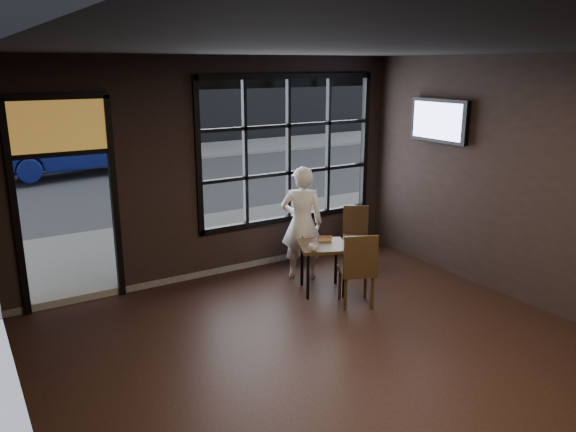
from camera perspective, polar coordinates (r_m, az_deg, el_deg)
floor at (r=5.94m, az=8.12°, el=-16.29°), size 6.00×7.00×0.02m
ceiling at (r=5.08m, az=9.53°, el=16.48°), size 6.00×7.00×0.02m
wall_left at (r=4.14m, az=-25.28°, el=-7.28°), size 0.04×7.00×3.20m
wall_right at (r=7.53m, az=26.56°, el=2.26°), size 0.04×7.00×3.20m
window_frame at (r=8.72m, az=0.03°, el=6.77°), size 3.06×0.12×2.28m
stained_transom at (r=7.49m, az=-22.31°, el=8.50°), size 1.20×0.06×0.70m
street_asphalt at (r=28.22m, az=-24.74°, el=7.54°), size 60.00×41.00×0.04m
cafe_table at (r=7.83m, az=3.52°, el=-5.27°), size 0.84×0.84×0.69m
chair_near at (r=7.39m, az=6.96°, el=-5.30°), size 0.58×0.58×1.01m
chair_window at (r=8.85m, az=6.90°, el=-2.11°), size 0.56×0.56×0.92m
man at (r=8.18m, az=1.41°, el=-0.70°), size 0.73×0.66×1.68m
hotdog at (r=7.86m, az=3.80°, el=-2.32°), size 0.21×0.17×0.06m
cup at (r=7.43m, az=2.59°, el=-3.22°), size 0.16×0.16×0.10m
tv at (r=8.64m, az=15.10°, el=9.34°), size 0.12×1.08×0.63m
navy_car at (r=16.88m, az=-21.47°, el=6.45°), size 4.54×2.32×1.43m
tree_right at (r=20.08m, az=-14.75°, el=13.11°), size 2.09×2.09×3.56m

